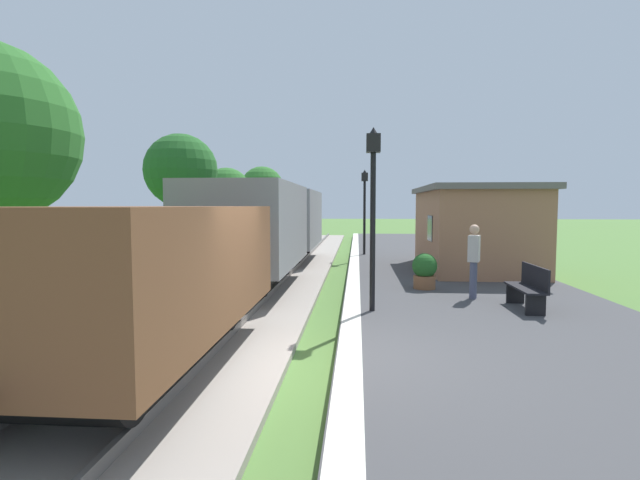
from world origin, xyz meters
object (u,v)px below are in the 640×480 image
Objects in this scene: bench_near_hut at (529,287)px; person_waiting at (474,258)px; potted_planter at (425,270)px; lamp_post_near at (373,185)px; freight_train at (254,234)px; lamp_post_far at (365,196)px; station_hut at (474,228)px; tree_field_left at (227,192)px; tree_trackside_far at (181,171)px; bench_down_platform at (442,246)px; tree_field_distant at (262,188)px.

bench_near_hut is 0.88× the size of person_waiting.
lamp_post_near is at bearing -117.65° from potted_planter.
lamp_post_far reaches higher than freight_train.
freight_train is 7.47m from station_hut.
potted_planter is (-2.16, -3.98, -0.93)m from station_hut.
lamp_post_far is 10.30m from tree_field_left.
potted_planter is 17.96m from tree_field_left.
station_hut is 16.11m from tree_field_left.
freight_train is at bearing -71.67° from tree_field_left.
lamp_post_far is at bearing 7.50° from tree_trackside_far.
person_waiting is (-1.22, -5.21, -0.47)m from station_hut.
freight_train is at bearing 153.56° from bench_near_hut.
tree_trackside_far is (-11.04, -0.30, 3.15)m from bench_down_platform.
station_hut is 1.26× the size of tree_field_left.
freight_train is at bearing 169.12° from potted_planter.
tree_field_left is (-0.12, 7.59, -0.70)m from tree_trackside_far.
potted_planter is (-1.81, 2.31, 0.00)m from bench_near_hut.
tree_trackside_far is (-7.81, 10.27, 1.07)m from lamp_post_near.
bench_down_platform is 0.28× the size of tree_field_distant.
lamp_post_far is at bearing 167.31° from bench_down_platform.
potted_planter is 0.20× the size of tree_field_left.
lamp_post_near is at bearing -118.17° from station_hut.
potted_planter is (-1.81, -7.85, 0.00)m from bench_down_platform.
bench_down_platform is 0.41× the size of lamp_post_near.
tree_trackside_far is at bearing -178.44° from bench_down_platform.
freight_train is 4.22× the size of tree_field_left.
bench_down_platform is at bearing 77.04° from potted_planter.
lamp_post_far is at bearing -63.20° from tree_field_distant.
tree_field_distant is at bearing 116.80° from lamp_post_far.
tree_field_distant is (-11.08, 19.44, 2.03)m from station_hut.
freight_train is 3.57× the size of tree_trackside_far.
freight_train is 9.52m from bench_down_platform.
tree_trackside_far is 15.88m from tree_field_distant.
lamp_post_far is at bearing 99.44° from potted_planter.
station_hut is 22.47m from tree_field_distant.
potted_planter is at bearing -10.88° from freight_train.
potted_planter is at bearing -102.96° from bench_down_platform.
bench_down_platform is at bearing 90.00° from bench_near_hut.
person_waiting is 0.46× the size of lamp_post_far.
freight_train is 8.41m from lamp_post_far.
tree_trackside_far reaches higher than potted_planter.
lamp_post_far is 0.69× the size of tree_field_distant.
person_waiting is (-0.87, 1.08, 0.46)m from bench_near_hut.
person_waiting is 0.32× the size of tree_field_distant.
tree_field_distant is at bearing 100.77° from freight_train.
potted_planter is at bearing -80.56° from lamp_post_far.
tree_field_distant reaches higher than potted_planter.
bench_near_hut is 10.16m from bench_down_platform.
lamp_post_near is (3.21, -3.61, 1.20)m from freight_train.
tree_field_distant is (-10.73, 25.73, 2.96)m from bench_near_hut.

